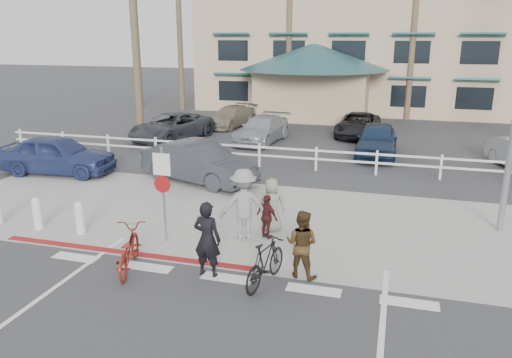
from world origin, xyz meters
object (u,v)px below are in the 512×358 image
(car_white_sedan, at_px, (198,162))
(car_red_compact, at_px, (57,155))
(bike_red, at_px, (128,249))
(sign_post, at_px, (163,190))
(bike_black, at_px, (265,263))

(car_white_sedan, bearing_deg, car_red_compact, 113.97)
(bike_red, bearing_deg, sign_post, -110.58)
(bike_black, relative_size, car_red_compact, 0.39)
(bike_black, bearing_deg, sign_post, -13.81)
(sign_post, height_order, bike_red, sign_post)
(sign_post, xyz_separation_m, bike_black, (3.21, -1.61, -0.92))
(bike_red, xyz_separation_m, car_red_compact, (-7.06, 6.83, 0.27))
(bike_red, height_order, car_red_compact, car_red_compact)
(sign_post, distance_m, bike_red, 2.02)
(sign_post, relative_size, bike_black, 1.65)
(bike_red, xyz_separation_m, car_white_sedan, (-1.21, 7.30, 0.25))
(bike_black, distance_m, car_red_compact, 12.31)
(bike_red, height_order, bike_black, bike_black)
(bike_black, height_order, car_red_compact, car_red_compact)
(sign_post, bearing_deg, car_red_compact, 144.75)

